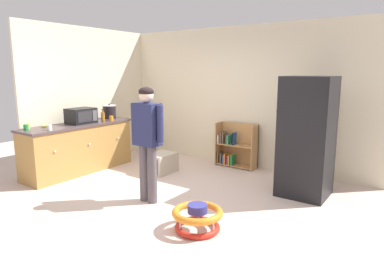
{
  "coord_description": "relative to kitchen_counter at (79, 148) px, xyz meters",
  "views": [
    {
      "loc": [
        3.02,
        -3.6,
        1.86
      ],
      "look_at": [
        0.15,
        0.46,
        0.95
      ],
      "focal_mm": 31.56,
      "sensor_mm": 36.0,
      "label": 1
    }
  ],
  "objects": [
    {
      "name": "ground_plane",
      "position": [
        2.2,
        -0.16,
        -0.45
      ],
      "size": [
        12.0,
        12.0,
        0.0
      ],
      "primitive_type": "plane",
      "color": "beige",
      "rests_on": "ground"
    },
    {
      "name": "back_wall",
      "position": [
        2.2,
        2.17,
        0.9
      ],
      "size": [
        5.2,
        0.06,
        2.7
      ],
      "primitive_type": "cube",
      "color": "beige",
      "rests_on": "ground"
    },
    {
      "name": "left_side_wall",
      "position": [
        -0.43,
        0.65,
        0.9
      ],
      "size": [
        0.06,
        2.99,
        2.7
      ],
      "primitive_type": "cube",
      "color": "beige",
      "rests_on": "ground"
    },
    {
      "name": "kitchen_counter",
      "position": [
        0.0,
        0.0,
        0.0
      ],
      "size": [
        0.65,
        2.09,
        0.9
      ],
      "color": "#AD7F40",
      "rests_on": "ground"
    },
    {
      "name": "refrigerator",
      "position": [
        3.79,
        1.21,
        0.44
      ],
      "size": [
        0.73,
        0.68,
        1.78
      ],
      "color": "black",
      "rests_on": "ground"
    },
    {
      "name": "bookshelf",
      "position": [
        2.19,
        1.98,
        -0.08
      ],
      "size": [
        0.8,
        0.28,
        0.85
      ],
      "color": "tan",
      "rests_on": "ground"
    },
    {
      "name": "standing_person",
      "position": [
        2.05,
        -0.35,
        0.53
      ],
      "size": [
        0.57,
        0.22,
        1.64
      ],
      "color": "#574F55",
      "rests_on": "ground"
    },
    {
      "name": "baby_walker",
      "position": [
        3.13,
        -0.69,
        -0.29
      ],
      "size": [
        0.6,
        0.6,
        0.32
      ],
      "color": "red",
      "rests_on": "ground"
    },
    {
      "name": "pet_carrier",
      "position": [
        1.28,
        0.82,
        -0.27
      ],
      "size": [
        0.42,
        0.55,
        0.36
      ],
      "color": "beige",
      "rests_on": "ground"
    },
    {
      "name": "microwave",
      "position": [
        0.01,
        0.09,
        0.59
      ],
      "size": [
        0.37,
        0.48,
        0.28
      ],
      "color": "black",
      "rests_on": "kitchen_counter"
    },
    {
      "name": "crock_pot",
      "position": [
        -0.06,
        0.82,
        0.59
      ],
      "size": [
        0.26,
        0.26,
        0.3
      ],
      "color": "black",
      "rests_on": "kitchen_counter"
    },
    {
      "name": "banana_bunch",
      "position": [
        -0.14,
        -0.53,
        0.48
      ],
      "size": [
        0.12,
        0.16,
        0.04
      ],
      "color": "yellow",
      "rests_on": "kitchen_counter"
    },
    {
      "name": "amber_bottle",
      "position": [
        0.21,
        0.43,
        0.55
      ],
      "size": [
        0.07,
        0.07,
        0.25
      ],
      "color": "#9E661E",
      "rests_on": "kitchen_counter"
    },
    {
      "name": "green_cup",
      "position": [
        -0.1,
        -0.9,
        0.5
      ],
      "size": [
        0.08,
        0.08,
        0.09
      ],
      "primitive_type": "cylinder",
      "color": "#269247",
      "rests_on": "kitchen_counter"
    },
    {
      "name": "white_cup",
      "position": [
        0.22,
        -0.69,
        0.5
      ],
      "size": [
        0.08,
        0.08,
        0.09
      ],
      "primitive_type": "cylinder",
      "color": "white",
      "rests_on": "kitchen_counter"
    },
    {
      "name": "orange_cup",
      "position": [
        0.22,
        0.62,
        0.5
      ],
      "size": [
        0.08,
        0.08,
        0.09
      ],
      "primitive_type": "cylinder",
      "color": "orange",
      "rests_on": "kitchen_counter"
    },
    {
      "name": "yellow_cup",
      "position": [
        -0.22,
        -0.82,
        0.5
      ],
      "size": [
        0.08,
        0.08,
        0.09
      ],
      "primitive_type": "cylinder",
      "color": "yellow",
      "rests_on": "kitchen_counter"
    }
  ]
}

